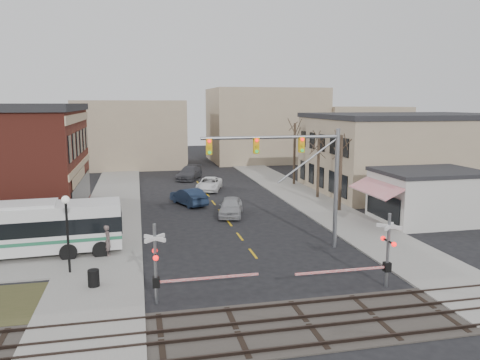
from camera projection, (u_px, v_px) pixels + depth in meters
name	position (u px, v px, depth m)	size (l,w,h in m)	color
ground	(261.00, 264.00, 28.34)	(160.00, 160.00, 0.00)	black
sidewalk_west	(114.00, 202.00, 45.59)	(5.00, 60.00, 0.12)	gray
sidewalk_east	(299.00, 194.00, 49.62)	(5.00, 60.00, 0.12)	gray
ballast_strip	(308.00, 324.00, 20.63)	(160.00, 5.00, 0.06)	#332D28
rail_tracks	(308.00, 322.00, 20.61)	(160.00, 3.91, 0.14)	#2D231E
tan_building	(407.00, 152.00, 51.58)	(20.30, 15.30, 8.50)	tan
awning_shop	(428.00, 196.00, 38.12)	(9.74, 6.20, 4.30)	beige
tree_east_a	(340.00, 173.00, 41.56)	(0.28, 0.28, 6.75)	#382B21
tree_east_b	(318.00, 166.00, 47.44)	(0.28, 0.28, 6.30)	#382B21
tree_east_c	(294.00, 154.00, 55.12)	(0.28, 0.28, 7.20)	#382B21
transit_bus	(14.00, 229.00, 29.06)	(13.12, 3.64, 3.34)	silver
traffic_signal_mast	(300.00, 165.00, 30.22)	(9.15, 0.30, 8.00)	gray
rr_crossing_west	(165.00, 264.00, 22.51)	(5.60, 1.36, 4.00)	gray
rr_crossing_east	(380.00, 252.00, 24.44)	(5.60, 1.36, 4.00)	gray
street_lamp	(67.00, 218.00, 26.13)	(0.44, 0.44, 4.44)	black
trash_bin	(94.00, 278.00, 24.54)	(0.60, 0.60, 0.89)	black
car_a	(231.00, 207.00, 40.32)	(1.90, 4.73, 1.61)	#9C9DA1
car_b	(189.00, 197.00, 44.68)	(1.70, 4.88, 1.61)	#172339
car_c	(209.00, 184.00, 52.08)	(2.39, 5.19, 1.44)	white
car_d	(189.00, 173.00, 59.63)	(2.31, 5.69, 1.65)	#404045
pedestrian_near	(108.00, 240.00, 29.42)	(0.72, 0.47, 1.98)	#63514F
pedestrian_far	(98.00, 231.00, 32.15)	(0.82, 0.64, 1.69)	#2F2C4D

